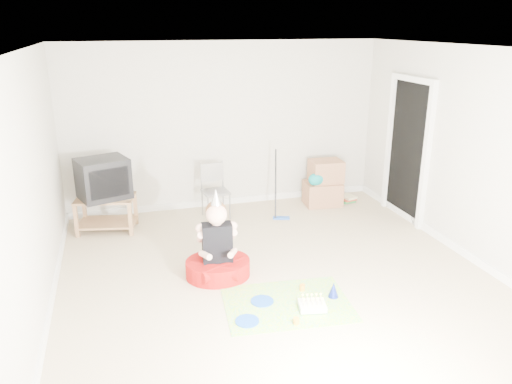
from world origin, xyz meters
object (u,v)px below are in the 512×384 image
object	(u,v)px
crt_tv	(103,178)
cardboard_boxes	(324,184)
birthday_cake	(312,306)
tv_stand	(107,211)
seated_woman	(218,258)
folding_chair	(216,192)

from	to	relation	value
crt_tv	cardboard_boxes	bearing A→B (deg)	-15.88
crt_tv	birthday_cake	size ratio (longest dim) A/B	2.10
tv_stand	seated_woman	xyz separation A→B (m)	(1.24, -1.80, -0.06)
folding_chair	birthday_cake	bearing A→B (deg)	-81.55
folding_chair	birthday_cake	xyz separation A→B (m)	(0.43, -2.86, -0.37)
cardboard_boxes	seated_woman	xyz separation A→B (m)	(-2.18, -1.95, -0.12)
tv_stand	cardboard_boxes	xyz separation A→B (m)	(3.42, 0.15, 0.06)
seated_woman	birthday_cake	size ratio (longest dim) A/B	3.49
crt_tv	folding_chair	size ratio (longest dim) A/B	0.78
folding_chair	cardboard_boxes	size ratio (longest dim) A/B	1.14
seated_woman	birthday_cake	xyz separation A→B (m)	(0.79, -0.99, -0.20)
cardboard_boxes	tv_stand	bearing A→B (deg)	-177.47
folding_chair	crt_tv	bearing A→B (deg)	-177.31
crt_tv	seated_woman	distance (m)	2.25
crt_tv	birthday_cake	bearing A→B (deg)	-72.30
birthday_cake	crt_tv	bearing A→B (deg)	126.11
birthday_cake	folding_chair	bearing A→B (deg)	98.45
folding_chair	birthday_cake	size ratio (longest dim) A/B	2.70
folding_chair	seated_woman	world-z (taller)	seated_woman
crt_tv	cardboard_boxes	distance (m)	3.45
cardboard_boxes	seated_woman	distance (m)	2.93
folding_chair	cardboard_boxes	distance (m)	1.81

